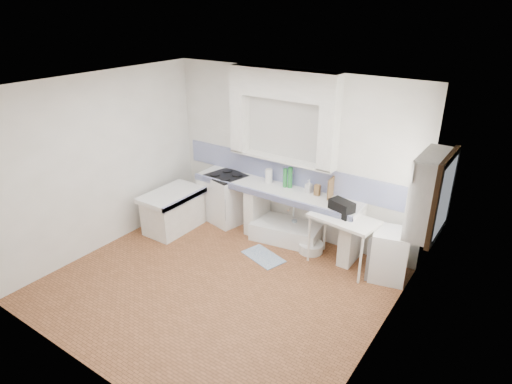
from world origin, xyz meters
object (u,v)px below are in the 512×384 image
Objects in this scene: stove at (227,199)px; sink at (286,232)px; side_table at (342,242)px; fridge at (389,255)px.

sink is at bearing 14.05° from stove.
side_table reaches higher than sink.
stove is 2.36m from side_table.
stove is at bearing -177.44° from side_table.
side_table is at bearing 173.82° from fridge.
fridge is at bearing -13.79° from sink.
sink is at bearing 162.12° from fridge.
stove is 1.15× the size of fridge.
fridge reaches higher than side_table.
stove reaches higher than fridge.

